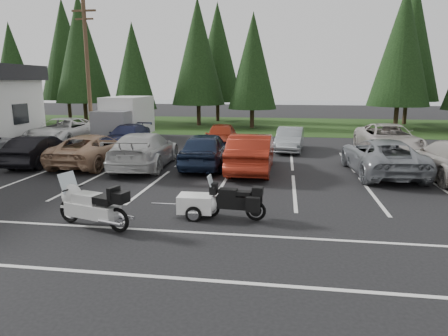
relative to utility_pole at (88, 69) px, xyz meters
The scene contains 29 objects.
ground 16.31m from the utility_pole, 50.19° to the right, with size 120.00×120.00×0.00m, color black.
grass_strip 16.31m from the utility_pole, 50.19° to the left, with size 80.00×16.00×0.01m, color #1D3310.
lake_water 45.47m from the utility_pole, 71.97° to the left, with size 70.00×50.00×0.02m, color gray.
utility_pole is the anchor object (origin of this frame).
box_truck 3.85m from the utility_pole, 14.04° to the left, with size 2.40×5.60×2.90m, color silver, non-canonical shape.
stall_markings 14.90m from the utility_pole, 45.00° to the right, with size 32.00×16.00×0.01m, color silver.
conifer_1 15.14m from the utility_pole, 142.52° to the left, with size 3.96×3.96×9.22m.
conifer_2 12.56m from the utility_pole, 119.05° to the left, with size 5.10×5.10×11.89m.
conifer_3 9.43m from the utility_pole, 93.04° to the left, with size 3.87×3.87×9.02m.
conifer_4 12.13m from the utility_pole, 65.36° to the left, with size 4.80×4.80×11.17m.
conifer_5 13.89m from the utility_pole, 43.83° to the left, with size 4.14×4.14×9.63m.
conifer_6 24.29m from the utility_pole, 24.66° to the left, with size 4.93×4.93×11.48m.
conifer_back_a 18.20m from the utility_pole, 123.69° to the left, with size 5.28×5.28×12.30m.
conifer_back_b 16.75m from the utility_pole, 68.84° to the left, with size 4.97×4.97×11.58m.
conifer_back_c 28.33m from the utility_pole, 31.66° to the left, with size 5.50×5.50×12.81m.
car_near_1 8.94m from the utility_pole, 80.84° to the right, with size 1.49×4.27×1.41m, color black.
car_near_2 9.32m from the utility_pole, 62.89° to the right, with size 2.42×5.26×1.46m, color #A47D5F.
car_near_3 10.80m from the utility_pole, 50.24° to the right, with size 2.27×5.59×1.62m, color #B7B8B6.
car_near_4 12.40m from the utility_pole, 38.36° to the right, with size 1.93×4.80×1.64m, color #172239.
car_near_5 14.37m from the utility_pole, 34.68° to the right, with size 1.77×5.07×1.67m, color maroon.
car_near_6 18.95m from the utility_pole, 24.30° to the right, with size 2.54×5.50×1.53m, color gray.
car_far_0 4.37m from the utility_pole, 122.47° to the right, with size 2.74×5.94×1.65m, color white.
car_far_1 5.75m from the utility_pole, 33.74° to the right, with size 1.91×4.69×1.36m, color #191E40.
car_far_2 10.13m from the utility_pole, 12.35° to the right, with size 1.77×4.39×1.50m, color #9B2B13.
car_far_3 13.88m from the utility_pole, ahead, with size 1.40×4.03×1.33m, color gray.
car_far_4 18.99m from the utility_pole, ahead, with size 2.69×5.83×1.62m, color #BBB3AC.
touring_motorcycle 17.79m from the utility_pole, 63.48° to the right, with size 2.64×0.81×1.46m, color silver, non-canonical shape.
cargo_trailer 18.14m from the utility_pole, 54.19° to the right, with size 1.46×0.82×0.67m, color white, non-canonical shape.
adventure_motorcycle 18.72m from the utility_pole, 51.49° to the right, with size 2.11×0.73×1.28m, color black, non-canonical shape.
Camera 1 is at (2.75, -13.11, 3.82)m, focal length 32.00 mm.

